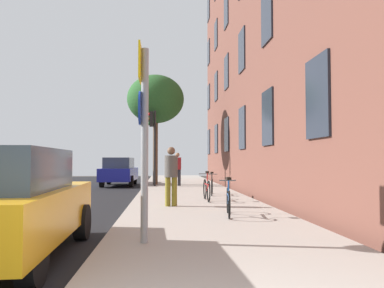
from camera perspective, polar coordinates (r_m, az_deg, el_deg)
The scene contains 13 objects.
ground_plane at distance 17.48m, azimuth -12.24°, elevation -7.15°, with size 41.80×41.80×0.00m, color #332D28.
road_asphalt at distance 17.90m, azimuth -18.96°, elevation -6.94°, with size 7.00×38.00×0.01m, color black.
sidewalk at distance 17.34m, azimuth -0.62°, elevation -7.04°, with size 4.20×38.00×0.12m, color #9E9389.
sign_post at distance 6.53m, azimuth -7.06°, elevation 2.59°, with size 0.16×0.60×3.25m.
traffic_light at distance 20.94m, azimuth -5.66°, elevation 1.37°, with size 0.43×0.24×3.99m.
tree_near at distance 22.70m, azimuth -5.28°, elevation 6.41°, with size 3.24×3.24×6.22m.
bicycle_0 at distance 9.65m, azimuth 5.28°, elevation -8.17°, with size 0.42×1.65×0.94m.
bicycle_1 at distance 13.27m, azimuth 2.14°, elevation -6.52°, with size 0.42×1.73×0.99m.
bicycle_2 at distance 15.52m, azimuth 2.90°, elevation -6.06°, with size 0.42×1.60×0.90m.
pedestrian_0 at distance 11.64m, azimuth -3.03°, elevation -4.10°, with size 0.51×0.51×1.74m.
pedestrian_1 at distance 21.22m, azimuth -2.11°, elevation -3.31°, with size 0.56×0.56×1.77m.
car_0 at distance 6.42m, azimuth -25.56°, elevation -7.64°, with size 1.97×4.36×1.62m.
car_1 at distance 23.18m, azimuth -10.46°, elevation -3.91°, with size 1.89×4.47×1.62m.
Camera 1 is at (0.03, -2.25, 1.45)m, focal length 36.90 mm.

